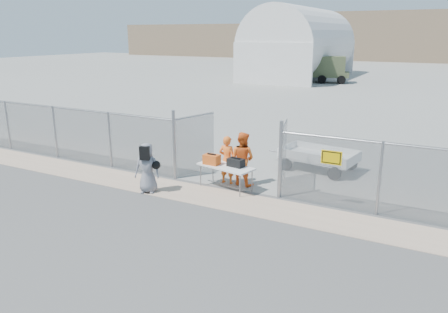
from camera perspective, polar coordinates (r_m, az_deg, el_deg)
The scene contains 13 objects.
ground at distance 13.35m, azimuth -4.05°, elevation -6.63°, with size 160.00×160.00×0.00m, color #454444.
tarmac_inside at distance 53.09m, azimuth 20.97°, elevation 9.30°, with size 160.00×80.00×0.01m, color gray.
dirt_strip at distance 14.14m, azimuth -1.91°, elevation -5.24°, with size 44.00×1.60×0.01m, color tan.
chain_link_fence at distance 14.63m, azimuth 0.00°, elevation 0.00°, with size 40.00×0.20×2.20m, color gray, non-canonical shape.
quonset_hangar at distance 53.10m, azimuth 10.05°, elevation 14.42°, with size 9.00×18.00×8.00m, color silver, non-canonical shape.
folding_table at distance 14.70m, azimuth 0.23°, elevation -2.73°, with size 1.93×0.80×0.82m, color white, non-canonical shape.
orange_bag at distance 14.70m, azimuth -1.62°, elevation -0.39°, with size 0.53×0.35×0.33m, color orange.
black_duffel at distance 14.46m, azimuth 1.55°, elevation -0.80°, with size 0.55×0.32×0.27m, color black.
security_worker_left at distance 15.13m, azimuth 0.41°, elevation -0.44°, with size 0.62×0.41×1.70m, color orange.
security_worker_right at distance 14.98m, azimuth 2.40°, elevation -0.28°, with size 0.91×0.71×1.87m, color orange.
visitor at distance 14.50m, azimuth -9.99°, elevation -1.48°, with size 0.82×0.53×1.67m, color slate.
utility_trailer at distance 17.10m, azimuth 12.27°, elevation -0.33°, with size 3.61×1.86×0.88m, color white, non-canonical shape.
military_truck at distance 48.10m, azimuth 12.56°, elevation 11.03°, with size 5.77×2.13×2.75m, color #475133, non-canonical shape.
Camera 1 is at (6.59, -10.43, 5.09)m, focal length 35.00 mm.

